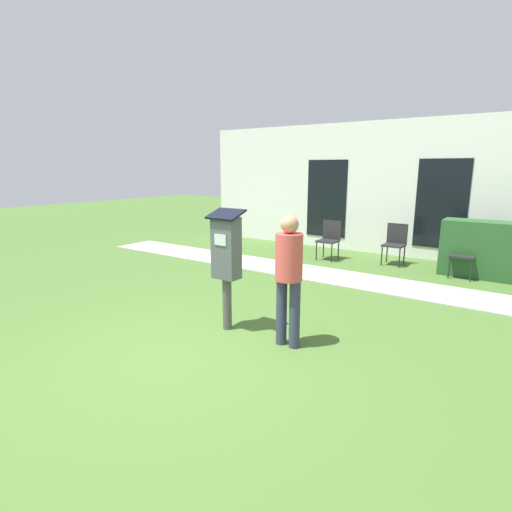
{
  "coord_description": "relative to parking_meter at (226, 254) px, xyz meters",
  "views": [
    {
      "loc": [
        3.09,
        -2.95,
        2.1
      ],
      "look_at": [
        0.39,
        0.95,
        1.05
      ],
      "focal_mm": 28.0,
      "sensor_mm": 36.0,
      "label": 1
    }
  ],
  "objects": [
    {
      "name": "hedge_row",
      "position": [
        2.79,
        4.86,
        -0.47
      ],
      "size": [
        2.14,
        0.6,
        1.1
      ],
      "color": "#285628",
      "rests_on": "ground"
    },
    {
      "name": "ground_plane",
      "position": [
        0.06,
        -0.94,
        -1.02
      ],
      "size": [
        40.0,
        40.0,
        0.0
      ],
      "primitive_type": "plane",
      "color": "#476B2D"
    },
    {
      "name": "parking_meter",
      "position": [
        0.0,
        0.0,
        0.0
      ],
      "size": [
        0.44,
        0.31,
        1.59
      ],
      "color": "#4C4C4C",
      "rests_on": "ground"
    },
    {
      "name": "outdoor_chair_left",
      "position": [
        -0.65,
        4.62,
        -0.49
      ],
      "size": [
        0.44,
        0.44,
        0.9
      ],
      "rotation": [
        0.0,
        0.0,
        -0.18
      ],
      "color": "#262628",
      "rests_on": "ground"
    },
    {
      "name": "outdoor_chair_right",
      "position": [
        2.16,
        4.66,
        -0.49
      ],
      "size": [
        0.44,
        0.44,
        0.9
      ],
      "rotation": [
        0.0,
        0.0,
        0.42
      ],
      "color": "#262628",
      "rests_on": "ground"
    },
    {
      "name": "person_standing",
      "position": [
        0.92,
        0.01,
        -0.09
      ],
      "size": [
        0.32,
        0.32,
        1.58
      ],
      "rotation": [
        0.0,
        0.0,
        0.49
      ],
      "color": "#333851",
      "rests_on": "ground"
    },
    {
      "name": "building_facade",
      "position": [
        0.06,
        5.99,
        0.58
      ],
      "size": [
        10.0,
        0.26,
        3.2
      ],
      "color": "white",
      "rests_on": "ground"
    },
    {
      "name": "sidewalk",
      "position": [
        0.06,
        3.21,
        -1.01
      ],
      "size": [
        12.0,
        1.1,
        0.02
      ],
      "color": "#B7B2A8",
      "rests_on": "ground"
    },
    {
      "name": "outdoor_chair_middle",
      "position": [
        0.76,
        4.97,
        -0.49
      ],
      "size": [
        0.44,
        0.44,
        0.9
      ],
      "rotation": [
        0.0,
        0.0,
        0.35
      ],
      "color": "#262628",
      "rests_on": "ground"
    }
  ]
}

